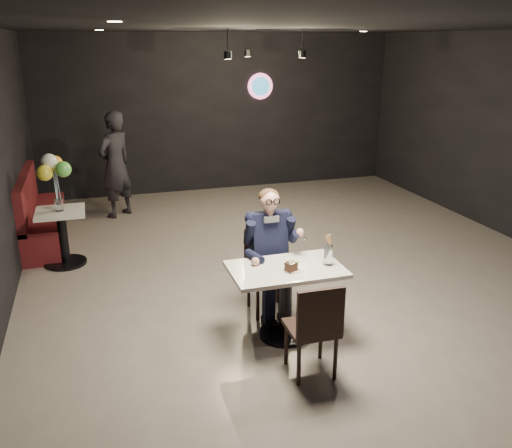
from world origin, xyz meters
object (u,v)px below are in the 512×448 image
object	(u,v)px
seated_man	(268,251)
chair_near	(311,326)
sundae_glass	(328,255)
chair_far	(268,273)
booth_bench	(43,208)
main_table	(285,302)
balloon_vase	(59,205)
side_table	(63,237)
passerby	(115,165)

from	to	relation	value
seated_man	chair_near	bearing A→B (deg)	-90.00
chair_near	sundae_glass	world-z (taller)	sundae_glass
sundae_glass	chair_far	bearing A→B (deg)	124.92
seated_man	booth_bench	size ratio (longest dim) A/B	0.70
main_table	chair_near	xyz separation A→B (m)	(-0.00, -0.66, 0.09)
seated_man	booth_bench	bearing A→B (deg)	128.89
main_table	balloon_vase	size ratio (longest dim) A/B	6.89
booth_bench	main_table	bearing A→B (deg)	-55.63
side_table	main_table	bearing A→B (deg)	-50.29
chair_near	booth_bench	bearing A→B (deg)	121.63
chair_far	booth_bench	world-z (taller)	booth_bench
chair_far	passerby	size ratio (longest dim) A/B	0.52
main_table	chair_far	world-z (taller)	chair_far
sundae_glass	passerby	xyz separation A→B (m)	(-1.77, 4.64, 0.04)
seated_man	booth_bench	distance (m)	3.94
side_table	balloon_vase	world-z (taller)	balloon_vase
main_table	passerby	bearing A→B (deg)	106.35
chair_far	seated_man	xyz separation A→B (m)	(0.00, 0.00, 0.26)
balloon_vase	chair_near	bearing A→B (deg)	-56.44
chair_far	sundae_glass	world-z (taller)	sundae_glass
sundae_glass	passerby	size ratio (longest dim) A/B	0.11
main_table	chair_far	bearing A→B (deg)	90.00
main_table	balloon_vase	bearing A→B (deg)	129.71
chair_near	side_table	xyz separation A→B (m)	(-2.17, 3.27, -0.07)
chair_far	balloon_vase	size ratio (longest dim) A/B	5.76
main_table	sundae_glass	bearing A→B (deg)	-7.09
chair_near	seated_man	world-z (taller)	seated_man
side_table	chair_far	bearing A→B (deg)	-43.56
side_table	passerby	xyz separation A→B (m)	(0.83, 1.97, 0.50)
side_table	chair_near	bearing A→B (deg)	-56.44
sundae_glass	side_table	size ratio (longest dim) A/B	0.26
seated_man	side_table	distance (m)	3.02
seated_man	balloon_vase	size ratio (longest dim) A/B	9.02
sundae_glass	booth_bench	bearing A→B (deg)	128.26
chair_near	sundae_glass	size ratio (longest dim) A/B	4.63
chair_near	sundae_glass	xyz separation A→B (m)	(0.42, 0.61, 0.39)
balloon_vase	passerby	world-z (taller)	passerby
seated_man	balloon_vase	bearing A→B (deg)	136.44
chair_far	passerby	xyz separation A→B (m)	(-1.35, 4.04, 0.43)
seated_man	side_table	xyz separation A→B (m)	(-2.17, 2.07, -0.33)
chair_far	chair_near	bearing A→B (deg)	-90.00
booth_bench	balloon_vase	distance (m)	1.09
balloon_vase	sundae_glass	bearing A→B (deg)	-45.82
sundae_glass	booth_bench	distance (m)	4.68
chair_far	side_table	size ratio (longest dim) A/B	1.19
main_table	chair_near	world-z (taller)	chair_near
chair_near	seated_man	bearing A→B (deg)	91.58
main_table	seated_man	world-z (taller)	seated_man
chair_near	booth_bench	distance (m)	4.94
side_table	passerby	distance (m)	2.20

